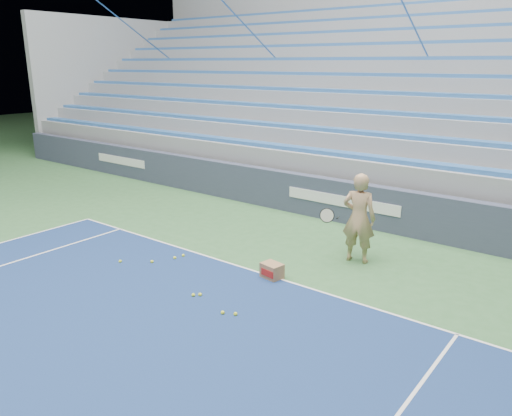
{
  "coord_description": "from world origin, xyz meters",
  "views": [
    {
      "loc": [
        5.83,
        4.61,
        4.02
      ],
      "look_at": [
        -0.19,
        12.38,
        1.15
      ],
      "focal_mm": 35.0,
      "sensor_mm": 36.0,
      "label": 1
    }
  ],
  "objects": [
    {
      "name": "sponsor_barrier",
      "position": [
        0.0,
        15.88,
        0.55
      ],
      "size": [
        30.0,
        0.32,
        1.1
      ],
      "color": "#353C51",
      "rests_on": "ground"
    },
    {
      "name": "bleachers",
      "position": [
        0.0,
        21.6,
        2.36
      ],
      "size": [
        31.0,
        9.15,
        7.3
      ],
      "color": "gray",
      "rests_on": "ground"
    },
    {
      "name": "tennis_player",
      "position": [
        1.51,
        13.64,
        0.95
      ],
      "size": [
        0.99,
        0.91,
        1.89
      ],
      "color": "tan",
      "rests_on": "ground"
    },
    {
      "name": "ball_box",
      "position": [
        0.62,
        11.85,
        0.15
      ],
      "size": [
        0.44,
        0.37,
        0.3
      ],
      "color": "#936A47",
      "rests_on": "ground"
    },
    {
      "name": "tennis_ball_0",
      "position": [
        0.07,
        10.42,
        0.03
      ],
      "size": [
        0.07,
        0.07,
        0.07
      ],
      "primitive_type": "sphere",
      "color": "yellow",
      "rests_on": "ground"
    },
    {
      "name": "tennis_ball_1",
      "position": [
        -1.53,
        11.56,
        0.03
      ],
      "size": [
        0.07,
        0.07,
        0.07
      ],
      "primitive_type": "sphere",
      "color": "yellow",
      "rests_on": "ground"
    },
    {
      "name": "tennis_ball_2",
      "position": [
        -2.34,
        10.52,
        0.03
      ],
      "size": [
        0.07,
        0.07,
        0.07
      ],
      "primitive_type": "sphere",
      "color": "yellow",
      "rests_on": "ground"
    },
    {
      "name": "tennis_ball_3",
      "position": [
        -0.02,
        10.34,
        0.03
      ],
      "size": [
        0.07,
        0.07,
        0.07
      ],
      "primitive_type": "sphere",
      "color": "yellow",
      "rests_on": "ground"
    },
    {
      "name": "tennis_ball_4",
      "position": [
        -1.58,
        11.36,
        0.03
      ],
      "size": [
        0.07,
        0.07,
        0.07
      ],
      "primitive_type": "sphere",
      "color": "yellow",
      "rests_on": "ground"
    },
    {
      "name": "tennis_ball_5",
      "position": [
        0.83,
        10.16,
        0.03
      ],
      "size": [
        0.07,
        0.07,
        0.07
      ],
      "primitive_type": "sphere",
      "color": "yellow",
      "rests_on": "ground"
    },
    {
      "name": "tennis_ball_6",
      "position": [
        1.03,
        10.26,
        0.03
      ],
      "size": [
        0.07,
        0.07,
        0.07
      ],
      "primitive_type": "sphere",
      "color": "yellow",
      "rests_on": "ground"
    },
    {
      "name": "tennis_ball_7",
      "position": [
        -1.8,
        10.92,
        0.03
      ],
      "size": [
        0.07,
        0.07,
        0.07
      ],
      "primitive_type": "sphere",
      "color": "yellow",
      "rests_on": "ground"
    }
  ]
}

